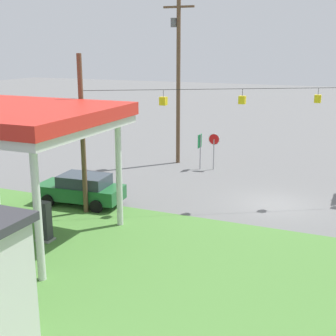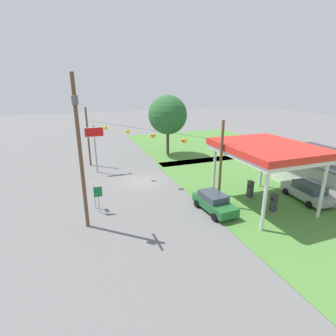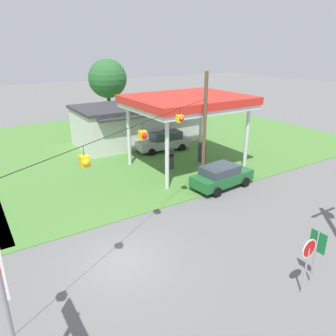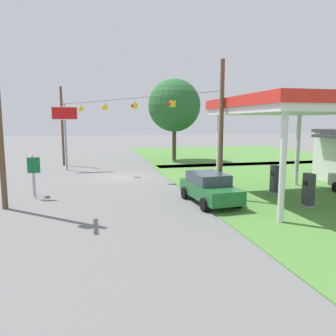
{
  "view_description": "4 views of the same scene",
  "coord_description": "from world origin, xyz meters",
  "px_view_note": "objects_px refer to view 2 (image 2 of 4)",
  "views": [
    {
      "loc": [
        -4.06,
        23.89,
        8.15
      ],
      "look_at": [
        5.01,
        2.65,
        2.12
      ],
      "focal_mm": 50.0,
      "sensor_mm": 36.0,
      "label": 1
    },
    {
      "loc": [
        27.53,
        -7.02,
        10.76
      ],
      "look_at": [
        2.07,
        2.44,
        1.96
      ],
      "focal_mm": 28.0,
      "sensor_mm": 36.0,
      "label": 2
    },
    {
      "loc": [
        -5.05,
        -11.73,
        9.4
      ],
      "look_at": [
        4.88,
        3.85,
        2.42
      ],
      "focal_mm": 35.0,
      "sensor_mm": 36.0,
      "label": 3
    },
    {
      "loc": [
        25.96,
        -2.13,
        4.45
      ],
      "look_at": [
        3.87,
        2.98,
        1.2
      ],
      "focal_mm": 35.0,
      "sensor_mm": 36.0,
      "label": 4
    }
  ],
  "objects_px": {
    "gas_station_store": "(335,175)",
    "tree_west_verge": "(168,115)",
    "car_at_pumps_rear": "(307,191)",
    "gas_station_canopy": "(267,150)",
    "fuel_pump_near": "(250,190)",
    "route_sign": "(98,194)",
    "fuel_pump_far": "(273,203)",
    "stop_sign_overhead": "(95,139)",
    "stop_sign_roadside": "(94,190)",
    "utility_pole_main": "(80,148)",
    "car_at_pumps_front": "(214,202)"
  },
  "relations": [
    {
      "from": "fuel_pump_far",
      "to": "car_at_pumps_front",
      "type": "distance_m",
      "value": 5.13
    },
    {
      "from": "fuel_pump_near",
      "to": "stop_sign_overhead",
      "type": "xyz_separation_m",
      "value": [
        -13.14,
        -13.22,
        3.49
      ]
    },
    {
      "from": "gas_station_canopy",
      "to": "fuel_pump_near",
      "type": "distance_m",
      "value": 4.66
    },
    {
      "from": "fuel_pump_far",
      "to": "car_at_pumps_rear",
      "type": "bearing_deg",
      "value": 100.3
    },
    {
      "from": "gas_station_canopy",
      "to": "utility_pole_main",
      "type": "bearing_deg",
      "value": -95.8
    },
    {
      "from": "car_at_pumps_front",
      "to": "tree_west_verge",
      "type": "bearing_deg",
      "value": 166.98
    },
    {
      "from": "fuel_pump_near",
      "to": "route_sign",
      "type": "relative_size",
      "value": 0.74
    },
    {
      "from": "car_at_pumps_rear",
      "to": "utility_pole_main",
      "type": "xyz_separation_m",
      "value": [
        -2.31,
        -20.05,
        5.44
      ]
    },
    {
      "from": "fuel_pump_far",
      "to": "tree_west_verge",
      "type": "distance_m",
      "value": 22.28
    },
    {
      "from": "tree_west_verge",
      "to": "car_at_pumps_rear",
      "type": "bearing_deg",
      "value": 17.44
    },
    {
      "from": "utility_pole_main",
      "to": "stop_sign_overhead",
      "type": "bearing_deg",
      "value": 170.88
    },
    {
      "from": "gas_station_canopy",
      "to": "car_at_pumps_rear",
      "type": "relative_size",
      "value": 1.69
    },
    {
      "from": "stop_sign_roadside",
      "to": "route_sign",
      "type": "relative_size",
      "value": 1.04
    },
    {
      "from": "gas_station_canopy",
      "to": "route_sign",
      "type": "relative_size",
      "value": 3.66
    },
    {
      "from": "car_at_pumps_front",
      "to": "route_sign",
      "type": "bearing_deg",
      "value": -113.55
    },
    {
      "from": "fuel_pump_near",
      "to": "route_sign",
      "type": "height_order",
      "value": "route_sign"
    },
    {
      "from": "stop_sign_roadside",
      "to": "route_sign",
      "type": "height_order",
      "value": "stop_sign_roadside"
    },
    {
      "from": "stop_sign_roadside",
      "to": "tree_west_verge",
      "type": "relative_size",
      "value": 0.27
    },
    {
      "from": "car_at_pumps_rear",
      "to": "gas_station_canopy",
      "type": "bearing_deg",
      "value": 86.34
    },
    {
      "from": "gas_station_store",
      "to": "tree_west_verge",
      "type": "height_order",
      "value": "tree_west_verge"
    },
    {
      "from": "tree_west_verge",
      "to": "car_at_pumps_front",
      "type": "bearing_deg",
      "value": -8.54
    },
    {
      "from": "gas_station_canopy",
      "to": "stop_sign_overhead",
      "type": "xyz_separation_m",
      "value": [
        -14.75,
        -13.22,
        -0.88
      ]
    },
    {
      "from": "utility_pole_main",
      "to": "fuel_pump_near",
      "type": "bearing_deg",
      "value": 90.19
    },
    {
      "from": "stop_sign_roadside",
      "to": "car_at_pumps_rear",
      "type": "bearing_deg",
      "value": -105.52
    },
    {
      "from": "fuel_pump_near",
      "to": "car_at_pumps_front",
      "type": "height_order",
      "value": "fuel_pump_near"
    },
    {
      "from": "route_sign",
      "to": "tree_west_verge",
      "type": "height_order",
      "value": "tree_west_verge"
    },
    {
      "from": "stop_sign_overhead",
      "to": "stop_sign_roadside",
      "type": "bearing_deg",
      "value": -6.85
    },
    {
      "from": "car_at_pumps_front",
      "to": "stop_sign_roadside",
      "type": "bearing_deg",
      "value": -117.82
    },
    {
      "from": "car_at_pumps_rear",
      "to": "utility_pole_main",
      "type": "distance_m",
      "value": 20.9
    },
    {
      "from": "gas_station_store",
      "to": "tree_west_verge",
      "type": "bearing_deg",
      "value": -152.49
    },
    {
      "from": "stop_sign_roadside",
      "to": "tree_west_verge",
      "type": "bearing_deg",
      "value": -39.44
    },
    {
      "from": "gas_station_canopy",
      "to": "car_at_pumps_rear",
      "type": "bearing_deg",
      "value": 80.94
    },
    {
      "from": "gas_station_store",
      "to": "stop_sign_overhead",
      "type": "xyz_separation_m",
      "value": [
        -15.05,
        -21.97,
        2.39
      ]
    },
    {
      "from": "gas_station_canopy",
      "to": "gas_station_store",
      "type": "bearing_deg",
      "value": 88.05
    },
    {
      "from": "gas_station_canopy",
      "to": "tree_west_verge",
      "type": "bearing_deg",
      "value": -174.88
    },
    {
      "from": "stop_sign_roadside",
      "to": "stop_sign_overhead",
      "type": "distance_m",
      "value": 10.56
    },
    {
      "from": "gas_station_canopy",
      "to": "tree_west_verge",
      "type": "distance_m",
      "value": 20.05
    },
    {
      "from": "fuel_pump_near",
      "to": "utility_pole_main",
      "type": "xyz_separation_m",
      "value": [
        0.05,
        -15.33,
        5.53
      ]
    },
    {
      "from": "gas_station_store",
      "to": "stop_sign_overhead",
      "type": "bearing_deg",
      "value": -124.4
    },
    {
      "from": "car_at_pumps_rear",
      "to": "stop_sign_roadside",
      "type": "bearing_deg",
      "value": 79.88
    },
    {
      "from": "gas_station_store",
      "to": "car_at_pumps_rear",
      "type": "bearing_deg",
      "value": -83.6
    },
    {
      "from": "fuel_pump_far",
      "to": "utility_pole_main",
      "type": "bearing_deg",
      "value": -101.67
    },
    {
      "from": "gas_station_store",
      "to": "route_sign",
      "type": "relative_size",
      "value": 5.25
    },
    {
      "from": "car_at_pumps_front",
      "to": "tree_west_verge",
      "type": "height_order",
      "value": "tree_west_verge"
    },
    {
      "from": "fuel_pump_near",
      "to": "tree_west_verge",
      "type": "relative_size",
      "value": 0.19
    },
    {
      "from": "fuel_pump_near",
      "to": "car_at_pumps_rear",
      "type": "distance_m",
      "value": 5.27
    },
    {
      "from": "fuel_pump_near",
      "to": "fuel_pump_far",
      "type": "height_order",
      "value": "same"
    },
    {
      "from": "stop_sign_overhead",
      "to": "route_sign",
      "type": "bearing_deg",
      "value": -5.07
    },
    {
      "from": "gas_station_canopy",
      "to": "route_sign",
      "type": "distance_m",
      "value": 15.08
    },
    {
      "from": "gas_station_canopy",
      "to": "car_at_pumps_rear",
      "type": "xyz_separation_m",
      "value": [
        0.75,
        4.71,
        -4.28
      ]
    }
  ]
}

